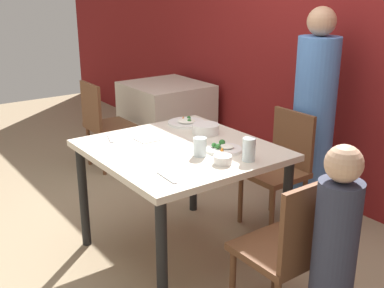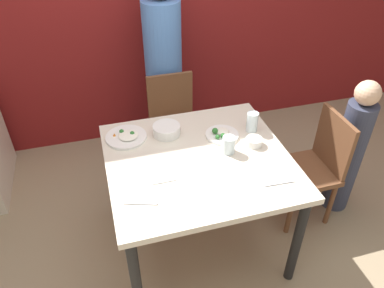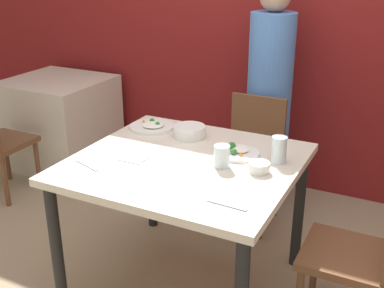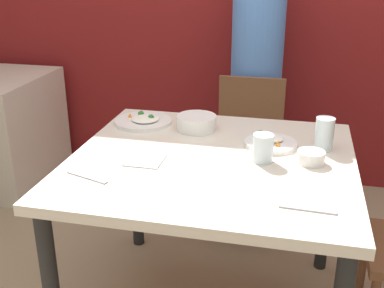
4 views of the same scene
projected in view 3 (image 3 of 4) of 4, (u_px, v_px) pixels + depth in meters
name	position (u px, v px, depth m)	size (l,w,h in m)	color
ground_plane	(186.00, 283.00, 2.72)	(10.00, 10.00, 0.00)	#998466
wall_back	(281.00, 10.00, 3.47)	(10.00, 0.06, 2.70)	maroon
dining_table	(186.00, 176.00, 2.47)	(1.11, 1.04, 0.77)	beige
chair_adult_spot	(251.00, 156.00, 3.24)	(0.40, 0.40, 0.85)	brown
chair_child_spot	(362.00, 250.00, 2.22)	(0.40, 0.40, 0.85)	brown
person_adult	(269.00, 104.00, 3.41)	(0.31, 0.31, 1.58)	#5184D1
bowl_curry	(190.00, 131.00, 2.72)	(0.18, 0.18, 0.07)	white
plate_rice_adult	(238.00, 152.00, 2.49)	(0.22, 0.22, 0.06)	white
plate_rice_child	(152.00, 126.00, 2.86)	(0.27, 0.27, 0.05)	white
bowl_rice_small	(259.00, 167.00, 2.30)	(0.11, 0.11, 0.05)	white
glass_water_tall	(222.00, 156.00, 2.34)	(0.08, 0.08, 0.11)	silver
glass_water_short	(279.00, 150.00, 2.39)	(0.08, 0.08, 0.14)	silver
napkin_folded	(134.00, 157.00, 2.46)	(0.14, 0.14, 0.01)	white
fork_steel	(87.00, 165.00, 2.37)	(0.18, 0.08, 0.01)	silver
spoon_steel	(227.00, 205.00, 2.00)	(0.18, 0.03, 0.01)	silver
background_table	(61.00, 122.00, 4.16)	(0.79, 0.76, 0.75)	beige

